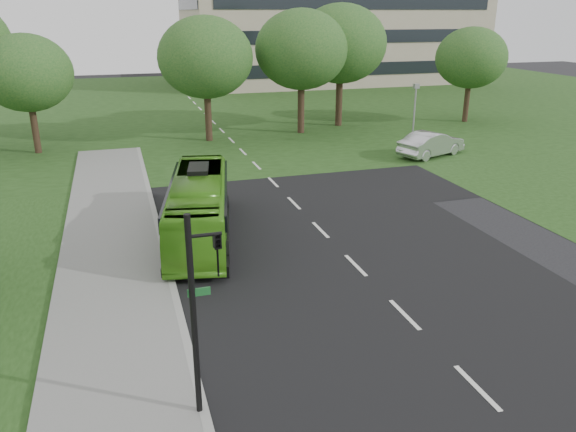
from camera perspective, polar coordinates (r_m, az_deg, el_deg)
The scene contains 11 objects.
ground at distance 20.70m, azimuth 9.12°, elevation -7.25°, with size 160.00×160.00×0.00m, color black.
street_surfaces at distance 41.06m, azimuth -5.36°, elevation 6.73°, with size 120.00×120.00×0.15m.
tree_park_a at distance 42.94m, azimuth -25.04°, elevation 13.02°, with size 6.12×6.12×8.13m.
tree_park_b at distance 43.52m, azimuth -8.39°, elevation 15.64°, with size 7.05×7.05×9.25m.
tree_park_c at distance 46.09m, azimuth 1.38°, elevation 16.54°, with size 7.34×7.34×9.74m.
tree_park_d at distance 49.45m, azimuth 5.38°, elevation 17.01°, with size 7.69×7.69×10.17m.
tree_park_e at distance 53.62m, azimuth 18.13°, elevation 15.02°, with size 6.19×6.19×8.26m.
bus at distance 24.85m, azimuth -9.02°, elevation 0.92°, with size 2.31×9.87×2.75m, color #4DA41F.
sedan at distance 40.18m, azimuth 14.37°, elevation 7.12°, with size 1.82×5.22×1.72m, color silver.
traffic_light at distance 13.19m, azimuth -8.94°, elevation -8.70°, with size 0.85×0.24×5.29m.
camera_pole at distance 42.44m, azimuth 12.75°, elevation 10.79°, with size 0.40×0.35×4.57m.
Camera 1 is at (-8.46, -16.40, 9.39)m, focal length 35.00 mm.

